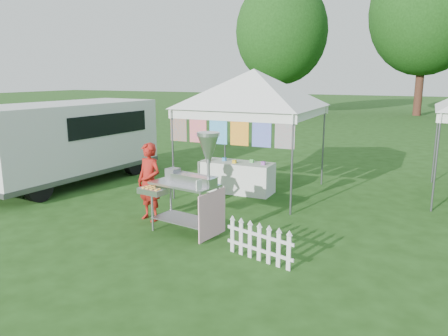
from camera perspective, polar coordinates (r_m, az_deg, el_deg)
The scene contains 9 objects.
ground at distance 8.00m, azimuth -5.69°, elevation -8.90°, with size 120.00×120.00×0.00m, color #1D4012.
canopy_main at distance 10.62m, azimuth 3.91°, elevation 12.75°, with size 4.24×4.24×3.45m.
tree_left at distance 32.09m, azimuth 7.53°, elevation 17.28°, with size 6.40×6.40×9.53m.
tree_mid at distance 34.67m, azimuth 24.88°, elevation 18.08°, with size 7.60×7.60×11.52m.
donut_cart at distance 7.74m, azimuth -4.15°, elevation -0.95°, with size 1.48×0.91×1.90m.
vendor at distance 8.75m, azimuth -9.74°, elevation -1.82°, with size 0.57×0.37×1.56m, color #A31B14.
cargo_van at distance 12.45m, azimuth -19.46°, elevation 3.49°, with size 2.47×5.28×2.13m.
picket_fence at distance 6.91m, azimuth 4.62°, elevation -9.79°, with size 1.22×0.36×0.56m.
display_table at distance 10.82m, azimuth 1.67°, elevation -1.18°, with size 1.80×0.70×0.75m, color white.
Camera 1 is at (3.88, -6.39, 2.85)m, focal length 35.00 mm.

